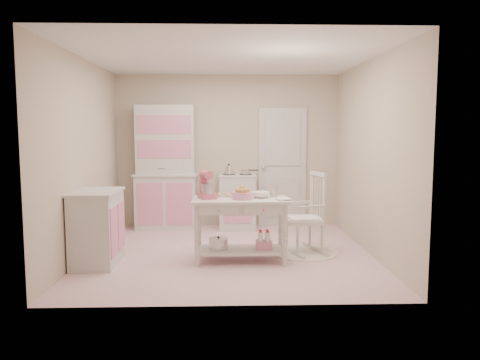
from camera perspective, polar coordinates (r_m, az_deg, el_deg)
name	(u,v)px	position (r m, az deg, el deg)	size (l,w,h in m)	color
room_shell	(228,131)	(6.19, -1.45, 5.99)	(3.84, 3.84, 2.62)	pink
door	(282,167)	(8.14, 5.18, 1.57)	(0.82, 0.05, 2.04)	silver
hutch	(166,167)	(7.93, -9.05, 1.55)	(1.06, 0.50, 2.08)	silver
stove	(237,202)	(7.89, -0.34, -2.64)	(0.62, 0.57, 0.92)	silver
base_cabinet	(97,228)	(6.07, -17.04, -5.57)	(0.54, 0.84, 0.92)	silver
lace_rug	(304,252)	(6.50, 7.78, -8.68)	(0.92, 0.92, 0.01)	white
rocking_chair	(304,213)	(6.39, 7.85, -3.96)	(0.48, 0.72, 1.10)	silver
work_table	(240,230)	(5.96, 0.05, -6.09)	(1.20, 0.60, 0.80)	silver
stand_mixer	(207,185)	(5.89, -4.04, -0.64)	(0.20, 0.28, 0.34)	#CE5774
cookie_tray	(228,196)	(6.07, -1.42, -1.97)	(0.34, 0.24, 0.02)	silver
bread_basket	(242,196)	(5.84, 0.26, -1.92)	(0.25, 0.25, 0.09)	pink
mixing_bowl	(261,195)	(5.98, 2.52, -1.81)	(0.24, 0.24, 0.07)	white
metal_pitcher	(274,190)	(6.07, 4.16, -1.25)	(0.10, 0.10, 0.17)	silver
recipe_book	(277,199)	(5.81, 4.54, -2.34)	(0.16, 0.21, 0.02)	white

